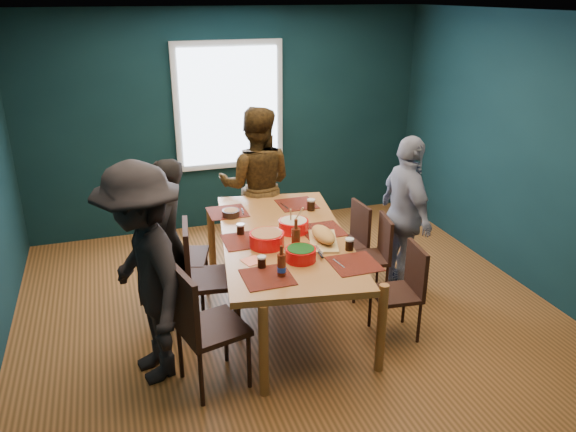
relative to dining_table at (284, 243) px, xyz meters
name	(u,v)px	position (x,y,z in m)	size (l,w,h in m)	color
room	(284,171)	(0.06, 0.19, 0.62)	(5.01, 5.01, 2.71)	#9B5C2D
dining_table	(284,243)	(0.00, 0.00, 0.00)	(1.43, 2.34, 0.83)	#A65F32
chair_left_far	(171,248)	(-0.95, 0.54, -0.15)	(0.58, 0.58, 1.03)	black
chair_left_mid	(201,270)	(-0.75, 0.03, -0.16)	(0.52, 0.52, 1.02)	black
chair_left_near	(200,320)	(-0.90, -0.77, -0.16)	(0.56, 0.56, 1.02)	black
chair_right_far	(352,236)	(0.91, 0.51, -0.27)	(0.40, 0.40, 0.83)	black
chair_right_mid	(376,250)	(0.99, 0.13, -0.27)	(0.44, 0.44, 0.83)	black
chair_right_near	(405,284)	(0.91, -0.60, -0.26)	(0.42, 0.42, 0.85)	black
person_far_left	(168,242)	(-0.99, 0.34, 0.01)	(0.56, 0.37, 1.53)	black
person_back	(256,186)	(0.10, 1.30, 0.12)	(0.85, 0.66, 1.74)	black
person_right	(406,215)	(1.33, 0.19, 0.04)	(0.93, 0.39, 1.59)	white
person_near_left	(144,275)	(-1.26, -0.47, 0.12)	(1.13, 0.65, 1.76)	black
bowl_salad	(267,239)	(-0.21, -0.17, 0.14)	(0.30, 0.30, 0.12)	red
bowl_dumpling	(294,225)	(0.11, 0.06, 0.14)	(0.27, 0.27, 0.25)	red
bowl_herbs	(301,254)	(-0.02, -0.51, 0.14)	(0.25, 0.25, 0.11)	red
cutting_board	(323,236)	(0.28, -0.24, 0.14)	(0.36, 0.60, 0.13)	#D8BC74
small_bowl	(231,213)	(-0.35, 0.59, 0.12)	(0.17, 0.17, 0.07)	black
beer_bottle_a	(282,265)	(-0.25, -0.72, 0.17)	(0.07, 0.07, 0.25)	#4E1B0E
beer_bottle_b	(296,239)	(0.00, -0.34, 0.19)	(0.07, 0.07, 0.28)	#4E1B0E
cola_glass_a	(262,261)	(-0.36, -0.54, 0.13)	(0.07, 0.07, 0.10)	black
cola_glass_b	(349,244)	(0.43, -0.45, 0.13)	(0.07, 0.07, 0.10)	black
cola_glass_c	(311,204)	(0.44, 0.51, 0.14)	(0.08, 0.08, 0.11)	black
cola_glass_d	(241,229)	(-0.36, 0.14, 0.13)	(0.07, 0.07, 0.10)	black
napkin_a	(322,231)	(0.36, -0.01, 0.08)	(0.12, 0.12, 0.00)	#FF846B
napkin_b	(252,261)	(-0.40, -0.40, 0.08)	(0.15, 0.15, 0.00)	#FF846B
napkin_c	(347,265)	(0.30, -0.71, 0.08)	(0.12, 0.12, 0.00)	#FF846B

